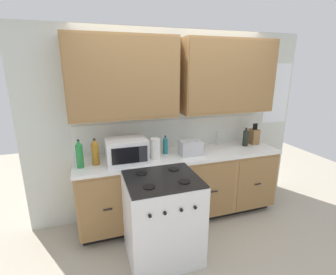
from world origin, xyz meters
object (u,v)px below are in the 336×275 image
Objects in this scene: paper_towel_roll at (156,149)px; bottle_dark at (246,137)px; microwave at (127,150)px; stove_range at (163,218)px; knife_block at (254,136)px; bottle_teal at (165,145)px; toaster at (191,148)px; bottle_green at (79,154)px; bottle_amber at (95,152)px.

paper_towel_roll is 0.99× the size of bottle_dark.
microwave is at bearing -177.08° from bottle_dark.
stove_range is 3.65× the size of paper_towel_roll.
knife_block is at bearing 23.77° from stove_range.
bottle_teal is 0.93× the size of bottle_dark.
microwave reaches higher than bottle_dark.
toaster is 1.35m from bottle_green.
knife_block is at bearing 3.92° from microwave.
bottle_amber is at bearing 178.02° from toaster.
bottle_amber is 1.29× the size of bottle_teal.
knife_block is 1.37m from bottle_teal.
microwave is 1.53× the size of bottle_amber.
microwave is 1.83× the size of bottle_dark.
bottle_amber is at bearing 177.35° from paper_towel_roll.
paper_towel_roll is (-1.54, -0.15, 0.01)m from knife_block.
toaster is at bearing -27.01° from bottle_teal.
bottle_teal is at bearing 152.99° from toaster.
microwave is (-0.27, 0.59, 0.60)m from stove_range.
paper_towel_roll is at bearing -2.55° from microwave.
stove_range is 3.03× the size of bottle_amber.
bottle_green is (-1.35, 0.00, 0.06)m from toaster.
bottle_green is at bearing 144.43° from stove_range.
microwave reaches higher than toaster.
bottle_amber is (-1.18, 0.04, 0.06)m from toaster.
stove_range is at bearing -98.77° from paper_towel_roll.
bottle_teal is (0.88, 0.11, -0.03)m from bottle_amber.
knife_block is 0.18m from bottle_dark.
bottle_dark reaches higher than toaster.
bottle_dark is (0.90, 0.11, 0.03)m from toaster.
bottle_teal is 1.20m from bottle_dark.
microwave is 1.73m from bottle_dark.
bottle_teal is at bearing 7.07° from bottle_amber.
toaster is 0.33m from bottle_teal.
toaster is (0.55, 0.56, 0.56)m from stove_range.
bottle_amber reaches higher than paper_towel_roll.
toaster is at bearing 45.46° from stove_range.
bottle_teal is at bearing 178.14° from bottle_dark.
bottle_green is at bearing 179.82° from toaster.
knife_block reaches higher than bottle_dark.
toaster is at bearing -0.18° from bottle_green.
knife_block is 0.95× the size of bottle_green.
knife_block is at bearing 2.87° from bottle_amber.
toaster reaches higher than stove_range.
bottle_teal reaches higher than toaster.
microwave is 1.55× the size of knife_block.
toaster is at bearing -0.97° from paper_towel_roll.
bottle_dark reaches higher than paper_towel_roll.
bottle_dark is (1.46, 0.68, 0.59)m from stove_range.
toaster is at bearing -172.97° from bottle_dark.
stove_range is at bearing -134.54° from toaster.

